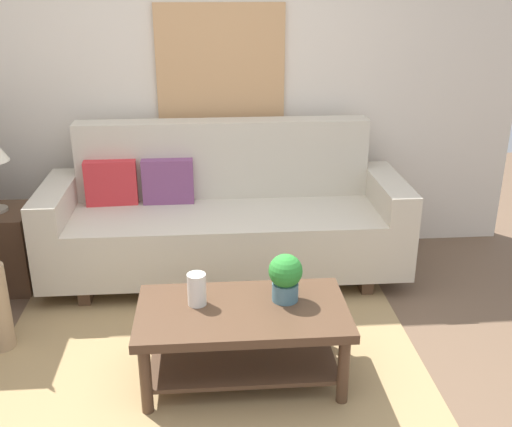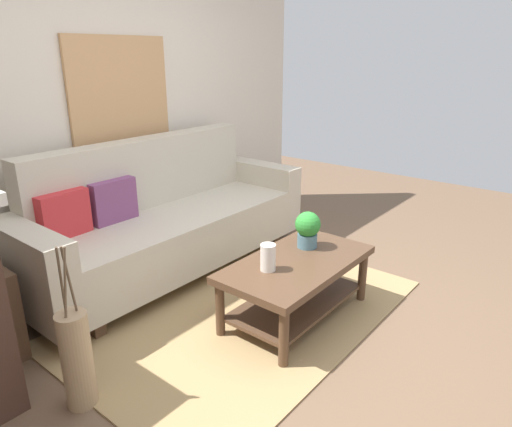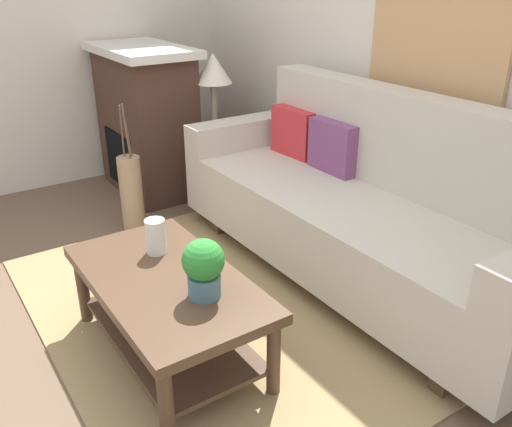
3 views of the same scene
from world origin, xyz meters
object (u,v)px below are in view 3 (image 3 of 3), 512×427
at_px(couch, 361,209).
at_px(floor_vase, 131,194).
at_px(coffee_table, 167,298).
at_px(tabletop_vase, 156,236).
at_px(framed_painting, 439,19).
at_px(throw_pillow_crimson, 295,132).
at_px(side_table, 216,163).
at_px(table_lamp, 213,72).
at_px(fireplace, 146,120).
at_px(potted_plant_tabletop, 204,266).
at_px(throw_pillow_plum, 334,147).

relative_size(couch, floor_vase, 4.67).
distance_m(couch, floor_vase, 1.61).
distance_m(coffee_table, tabletop_vase, 0.32).
height_order(tabletop_vase, framed_painting, framed_painting).
xyz_separation_m(couch, floor_vase, (-1.34, -0.87, -0.16)).
xyz_separation_m(throw_pillow_crimson, side_table, (-0.75, -0.19, -0.40)).
distance_m(floor_vase, framed_painting, 2.23).
bearing_deg(throw_pillow_crimson, tabletop_vase, -65.06).
relative_size(couch, framed_painting, 2.69).
bearing_deg(framed_painting, table_lamp, -161.02).
height_order(table_lamp, fireplace, fireplace).
height_order(tabletop_vase, floor_vase, tabletop_vase).
bearing_deg(couch, coffee_table, -87.76).
height_order(coffee_table, framed_painting, framed_painting).
relative_size(floor_vase, framed_painting, 0.58).
height_order(potted_plant_tabletop, side_table, potted_plant_tabletop).
bearing_deg(side_table, tabletop_vase, -39.51).
bearing_deg(coffee_table, potted_plant_tabletop, 17.29).
height_order(throw_pillow_crimson, tabletop_vase, throw_pillow_crimson).
xyz_separation_m(coffee_table, side_table, (-1.60, 1.19, -0.03)).
xyz_separation_m(coffee_table, tabletop_vase, (-0.23, 0.06, 0.20)).
relative_size(throw_pillow_crimson, table_lamp, 0.63).
bearing_deg(table_lamp, potted_plant_tabletop, -31.42).
height_order(coffee_table, potted_plant_tabletop, potted_plant_tabletop).
xyz_separation_m(tabletop_vase, table_lamp, (-1.36, 1.12, 0.48)).
height_order(throw_pillow_crimson, table_lamp, table_lamp).
distance_m(throw_pillow_plum, potted_plant_tabletop, 1.48).
bearing_deg(framed_painting, fireplace, -155.40).
height_order(couch, fireplace, fireplace).
bearing_deg(floor_vase, couch, 32.87).
bearing_deg(table_lamp, couch, 2.50).
xyz_separation_m(table_lamp, fireplace, (-0.44, -0.38, -0.41)).
bearing_deg(coffee_table, couch, 92.24).
relative_size(throw_pillow_crimson, floor_vase, 0.67).
height_order(couch, framed_painting, framed_painting).
xyz_separation_m(side_table, floor_vase, (0.21, -0.80, -0.01)).
xyz_separation_m(throw_pillow_plum, coffee_table, (0.45, -1.38, -0.37)).
xyz_separation_m(couch, tabletop_vase, (-0.18, -1.19, 0.09)).
bearing_deg(framed_painting, throw_pillow_plum, -139.45).
bearing_deg(side_table, floor_vase, -75.55).
distance_m(throw_pillow_crimson, side_table, 0.87).
bearing_deg(table_lamp, fireplace, -139.32).
xyz_separation_m(couch, side_table, (-1.55, -0.07, -0.15)).
xyz_separation_m(floor_vase, framed_painting, (1.34, 1.33, 1.18)).
height_order(tabletop_vase, potted_plant_tabletop, potted_plant_tabletop).
xyz_separation_m(coffee_table, table_lamp, (-1.60, 1.19, 0.68)).
relative_size(table_lamp, floor_vase, 1.07).
bearing_deg(floor_vase, tabletop_vase, -15.69).
distance_m(coffee_table, potted_plant_tabletop, 0.35).
bearing_deg(side_table, coffee_table, -36.67).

